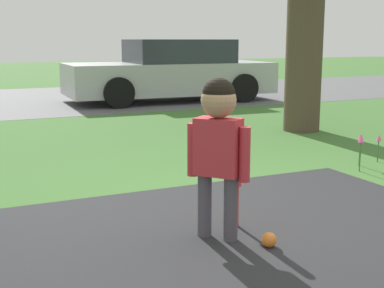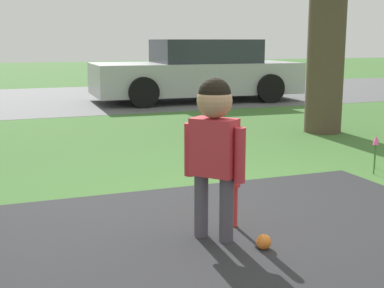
{
  "view_description": "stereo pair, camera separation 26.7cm",
  "coord_description": "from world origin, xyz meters",
  "px_view_note": "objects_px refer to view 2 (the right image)",
  "views": [
    {
      "loc": [
        -2.15,
        -3.27,
        1.3
      ],
      "look_at": [
        -0.57,
        0.12,
        0.57
      ],
      "focal_mm": 50.0,
      "sensor_mm": 36.0,
      "label": 1
    },
    {
      "loc": [
        -1.9,
        -3.38,
        1.3
      ],
      "look_at": [
        -0.57,
        0.12,
        0.57
      ],
      "focal_mm": 50.0,
      "sensor_mm": 36.0,
      "label": 2
    }
  ],
  "objects_px": {
    "child": "(214,136)",
    "sports_ball": "(264,242)",
    "parked_car": "(197,72)",
    "baseball_bat": "(236,166)"
  },
  "relations": [
    {
      "from": "child",
      "to": "parked_car",
      "type": "xyz_separation_m",
      "value": [
        2.94,
        7.78,
        -0.07
      ]
    },
    {
      "from": "baseball_bat",
      "to": "sports_ball",
      "type": "height_order",
      "value": "baseball_bat"
    },
    {
      "from": "child",
      "to": "sports_ball",
      "type": "bearing_deg",
      "value": -0.02
    },
    {
      "from": "sports_ball",
      "to": "parked_car",
      "type": "bearing_deg",
      "value": 71.35
    },
    {
      "from": "child",
      "to": "baseball_bat",
      "type": "height_order",
      "value": "child"
    },
    {
      "from": "child",
      "to": "sports_ball",
      "type": "xyz_separation_m",
      "value": [
        0.23,
        -0.28,
        -0.65
      ]
    },
    {
      "from": "sports_ball",
      "to": "parked_car",
      "type": "height_order",
      "value": "parked_car"
    },
    {
      "from": "child",
      "to": "parked_car",
      "type": "relative_size",
      "value": 0.24
    },
    {
      "from": "sports_ball",
      "to": "child",
      "type": "bearing_deg",
      "value": 129.36
    },
    {
      "from": "child",
      "to": "parked_car",
      "type": "distance_m",
      "value": 8.32
    }
  ]
}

